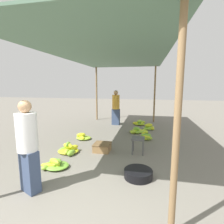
{
  "coord_description": "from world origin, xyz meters",
  "views": [
    {
      "loc": [
        1.12,
        -1.69,
        1.84
      ],
      "look_at": [
        0.0,
        3.83,
        0.94
      ],
      "focal_mm": 28.0,
      "sensor_mm": 36.0,
      "label": 1
    }
  ],
  "objects_px": {
    "basin_black": "(138,174)",
    "banana_pile_right_3": "(136,131)",
    "banana_pile_right_0": "(149,128)",
    "banana_pile_left_1": "(55,164)",
    "shopper_walking_mid": "(116,107)",
    "crate_near": "(102,147)",
    "banana_pile_right_1": "(140,123)",
    "banana_pile_left_2": "(69,150)",
    "vendor_foreground": "(28,146)",
    "banana_pile_left_0": "(82,137)",
    "stool": "(138,141)",
    "banana_pile_right_2": "(145,136)"
  },
  "relations": [
    {
      "from": "basin_black",
      "to": "banana_pile_right_3",
      "type": "height_order",
      "value": "banana_pile_right_3"
    },
    {
      "from": "basin_black",
      "to": "banana_pile_right_0",
      "type": "bearing_deg",
      "value": 86.3
    },
    {
      "from": "basin_black",
      "to": "banana_pile_left_1",
      "type": "bearing_deg",
      "value": 179.05
    },
    {
      "from": "banana_pile_left_1",
      "to": "shopper_walking_mid",
      "type": "distance_m",
      "value": 4.52
    },
    {
      "from": "banana_pile_left_1",
      "to": "crate_near",
      "type": "xyz_separation_m",
      "value": [
        0.77,
        1.19,
        0.03
      ]
    },
    {
      "from": "banana_pile_right_0",
      "to": "banana_pile_right_3",
      "type": "bearing_deg",
      "value": -130.25
    },
    {
      "from": "banana_pile_right_1",
      "to": "banana_pile_left_2",
      "type": "bearing_deg",
      "value": -115.2
    },
    {
      "from": "vendor_foreground",
      "to": "banana_pile_left_0",
      "type": "bearing_deg",
      "value": 93.31
    },
    {
      "from": "banana_pile_right_1",
      "to": "banana_pile_right_3",
      "type": "distance_m",
      "value": 1.34
    },
    {
      "from": "shopper_walking_mid",
      "to": "stool",
      "type": "bearing_deg",
      "value": -69.79
    },
    {
      "from": "banana_pile_left_2",
      "to": "crate_near",
      "type": "distance_m",
      "value": 0.91
    },
    {
      "from": "shopper_walking_mid",
      "to": "crate_near",
      "type": "bearing_deg",
      "value": -86.43
    },
    {
      "from": "basin_black",
      "to": "banana_pile_left_1",
      "type": "distance_m",
      "value": 1.83
    },
    {
      "from": "vendor_foreground",
      "to": "banana_pile_left_2",
      "type": "distance_m",
      "value": 1.87
    },
    {
      "from": "banana_pile_left_0",
      "to": "banana_pile_right_0",
      "type": "bearing_deg",
      "value": 38.52
    },
    {
      "from": "banana_pile_right_1",
      "to": "crate_near",
      "type": "distance_m",
      "value": 3.48
    },
    {
      "from": "banana_pile_left_1",
      "to": "banana_pile_right_3",
      "type": "bearing_deg",
      "value": 63.96
    },
    {
      "from": "banana_pile_left_0",
      "to": "banana_pile_right_2",
      "type": "xyz_separation_m",
      "value": [
        2.05,
        0.4,
        0.05
      ]
    },
    {
      "from": "basin_black",
      "to": "banana_pile_left_2",
      "type": "xyz_separation_m",
      "value": [
        -1.92,
        0.9,
        0.01
      ]
    },
    {
      "from": "banana_pile_right_2",
      "to": "banana_pile_right_3",
      "type": "xyz_separation_m",
      "value": [
        -0.34,
        0.77,
        -0.06
      ]
    },
    {
      "from": "banana_pile_left_1",
      "to": "banana_pile_right_3",
      "type": "distance_m",
      "value": 3.59
    },
    {
      "from": "shopper_walking_mid",
      "to": "vendor_foreground",
      "type": "bearing_deg",
      "value": -95.92
    },
    {
      "from": "basin_black",
      "to": "banana_pile_right_2",
      "type": "bearing_deg",
      "value": 88.18
    },
    {
      "from": "crate_near",
      "to": "shopper_walking_mid",
      "type": "height_order",
      "value": "shopper_walking_mid"
    },
    {
      "from": "banana_pile_left_0",
      "to": "banana_pile_right_2",
      "type": "height_order",
      "value": "banana_pile_right_2"
    },
    {
      "from": "basin_black",
      "to": "banana_pile_left_0",
      "type": "relative_size",
      "value": 1.1
    },
    {
      "from": "banana_pile_left_2",
      "to": "vendor_foreground",
      "type": "bearing_deg",
      "value": -86.29
    },
    {
      "from": "banana_pile_left_1",
      "to": "banana_pile_right_0",
      "type": "xyz_separation_m",
      "value": [
        2.08,
        3.82,
        0.0
      ]
    },
    {
      "from": "banana_pile_left_0",
      "to": "banana_pile_right_1",
      "type": "distance_m",
      "value": 3.08
    },
    {
      "from": "banana_pile_left_1",
      "to": "banana_pile_right_0",
      "type": "height_order",
      "value": "banana_pile_right_0"
    },
    {
      "from": "banana_pile_right_2",
      "to": "crate_near",
      "type": "bearing_deg",
      "value": -131.9
    },
    {
      "from": "banana_pile_right_0",
      "to": "banana_pile_right_2",
      "type": "height_order",
      "value": "banana_pile_right_2"
    },
    {
      "from": "stool",
      "to": "banana_pile_left_1",
      "type": "relative_size",
      "value": 0.74
    },
    {
      "from": "banana_pile_left_2",
      "to": "banana_pile_right_2",
      "type": "xyz_separation_m",
      "value": [
        2.0,
        1.58,
        0.04
      ]
    },
    {
      "from": "banana_pile_right_3",
      "to": "basin_black",
      "type": "bearing_deg",
      "value": -85.44
    },
    {
      "from": "banana_pile_left_0",
      "to": "banana_pile_right_1",
      "type": "xyz_separation_m",
      "value": [
        1.79,
        2.5,
        0.01
      ]
    },
    {
      "from": "vendor_foreground",
      "to": "basin_black",
      "type": "distance_m",
      "value": 2.12
    },
    {
      "from": "banana_pile_right_0",
      "to": "stool",
      "type": "bearing_deg",
      "value": -97.11
    },
    {
      "from": "stool",
      "to": "banana_pile_left_2",
      "type": "relative_size",
      "value": 0.76
    },
    {
      "from": "stool",
      "to": "banana_pile_right_2",
      "type": "distance_m",
      "value": 1.28
    },
    {
      "from": "banana_pile_right_1",
      "to": "banana_pile_right_3",
      "type": "xyz_separation_m",
      "value": [
        -0.07,
        -1.33,
        -0.02
      ]
    },
    {
      "from": "banana_pile_left_2",
      "to": "crate_near",
      "type": "height_order",
      "value": "banana_pile_left_2"
    },
    {
      "from": "banana_pile_left_0",
      "to": "banana_pile_left_1",
      "type": "relative_size",
      "value": 0.87
    },
    {
      "from": "vendor_foreground",
      "to": "crate_near",
      "type": "bearing_deg",
      "value": 69.78
    },
    {
      "from": "banana_pile_left_1",
      "to": "shopper_walking_mid",
      "type": "height_order",
      "value": "shopper_walking_mid"
    },
    {
      "from": "banana_pile_right_0",
      "to": "shopper_walking_mid",
      "type": "relative_size",
      "value": 0.31
    },
    {
      "from": "banana_pile_left_1",
      "to": "banana_pile_right_2",
      "type": "distance_m",
      "value": 3.11
    },
    {
      "from": "shopper_walking_mid",
      "to": "banana_pile_left_1",
      "type": "bearing_deg",
      "value": -97.39
    },
    {
      "from": "crate_near",
      "to": "banana_pile_right_0",
      "type": "bearing_deg",
      "value": 63.61
    },
    {
      "from": "banana_pile_left_2",
      "to": "banana_pile_right_1",
      "type": "xyz_separation_m",
      "value": [
        1.73,
        3.68,
        0.01
      ]
    }
  ]
}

